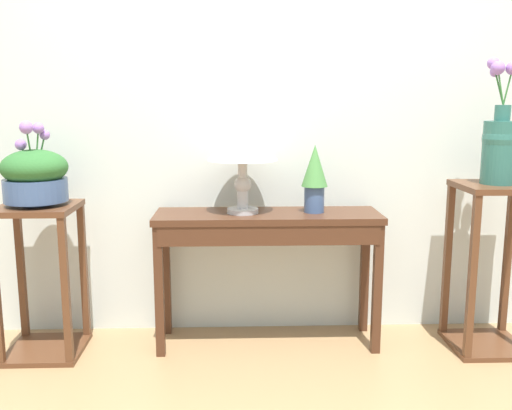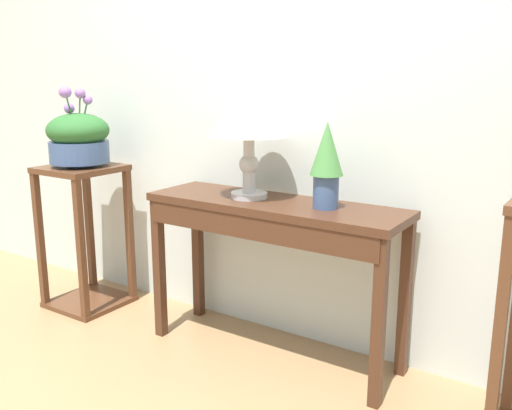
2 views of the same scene
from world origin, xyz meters
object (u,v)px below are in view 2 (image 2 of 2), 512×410
object	(u,v)px
pedestal_stand_left	(86,237)
planter_bowl_wide_left	(78,138)
table_lamp	(249,112)
potted_plant_on_console	(327,160)
console_table	(271,227)

from	to	relation	value
pedestal_stand_left	planter_bowl_wide_left	size ratio (longest dim) A/B	1.87
table_lamp	potted_plant_on_console	bearing A→B (deg)	1.38
potted_plant_on_console	planter_bowl_wide_left	distance (m)	1.42
console_table	table_lamp	bearing A→B (deg)	170.27
potted_plant_on_console	console_table	bearing A→B (deg)	-172.70
console_table	potted_plant_on_console	world-z (taller)	potted_plant_on_console
planter_bowl_wide_left	console_table	bearing A→B (deg)	3.01
console_table	potted_plant_on_console	bearing A→B (deg)	7.30
pedestal_stand_left	planter_bowl_wide_left	bearing A→B (deg)	-87.39
pedestal_stand_left	table_lamp	bearing A→B (deg)	4.61
console_table	table_lamp	xyz separation A→B (m)	(-0.13, 0.02, 0.50)
potted_plant_on_console	pedestal_stand_left	world-z (taller)	potted_plant_on_console
console_table	planter_bowl_wide_left	world-z (taller)	planter_bowl_wide_left
console_table	potted_plant_on_console	size ratio (longest dim) A/B	3.32
potted_plant_on_console	planter_bowl_wide_left	bearing A→B (deg)	-176.24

